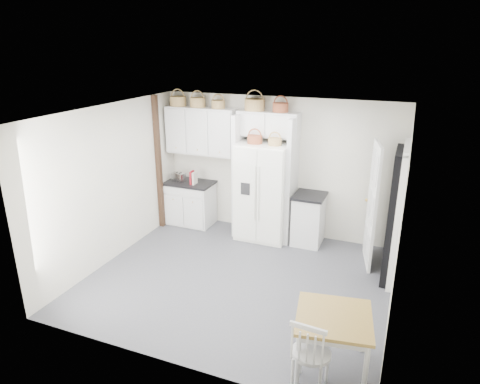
% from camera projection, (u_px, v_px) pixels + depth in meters
% --- Properties ---
extents(floor, '(4.50, 4.50, 0.00)m').
position_uv_depth(floor, '(238.00, 279.00, 6.70)').
color(floor, '#4C4D53').
rests_on(floor, ground).
extents(ceiling, '(4.50, 4.50, 0.00)m').
position_uv_depth(ceiling, '(238.00, 113.00, 5.84)').
color(ceiling, white).
rests_on(ceiling, wall_back).
extents(wall_back, '(4.50, 0.00, 4.50)m').
position_uv_depth(wall_back, '(278.00, 167.00, 8.02)').
color(wall_back, beige).
rests_on(wall_back, floor).
extents(wall_left, '(0.00, 4.00, 4.00)m').
position_uv_depth(wall_left, '(112.00, 184.00, 7.06)').
color(wall_left, beige).
rests_on(wall_left, floor).
extents(wall_right, '(0.00, 4.00, 4.00)m').
position_uv_depth(wall_right, '(400.00, 225.00, 5.48)').
color(wall_right, beige).
rests_on(wall_right, floor).
extents(refrigerator, '(0.94, 0.75, 1.82)m').
position_uv_depth(refrigerator, '(264.00, 191.00, 7.90)').
color(refrigerator, white).
rests_on(refrigerator, floor).
extents(base_cab_left, '(0.91, 0.57, 0.84)m').
position_uv_depth(base_cab_left, '(191.00, 203.00, 8.66)').
color(base_cab_left, silver).
rests_on(base_cab_left, floor).
extents(base_cab_right, '(0.51, 0.61, 0.90)m').
position_uv_depth(base_cab_right, '(309.00, 220.00, 7.79)').
color(base_cab_right, silver).
rests_on(base_cab_right, floor).
extents(dining_table, '(0.94, 0.94, 0.68)m').
position_uv_depth(dining_table, '(332.00, 342.00, 4.79)').
color(dining_table, brown).
rests_on(dining_table, floor).
extents(windsor_chair, '(0.45, 0.42, 0.87)m').
position_uv_depth(windsor_chair, '(311.00, 353.00, 4.48)').
color(windsor_chair, silver).
rests_on(windsor_chair, floor).
extents(counter_left, '(0.95, 0.61, 0.04)m').
position_uv_depth(counter_left, '(190.00, 183.00, 8.51)').
color(counter_left, black).
rests_on(counter_left, base_cab_left).
extents(counter_right, '(0.55, 0.65, 0.04)m').
position_uv_depth(counter_right, '(310.00, 196.00, 7.64)').
color(counter_right, black).
rests_on(counter_right, base_cab_right).
extents(toaster, '(0.29, 0.20, 0.18)m').
position_uv_depth(toaster, '(179.00, 177.00, 8.51)').
color(toaster, silver).
rests_on(toaster, counter_left).
extents(cookbook_red, '(0.05, 0.17, 0.26)m').
position_uv_depth(cookbook_red, '(192.00, 177.00, 8.36)').
color(cookbook_red, maroon).
rests_on(cookbook_red, counter_left).
extents(cookbook_cream, '(0.04, 0.17, 0.25)m').
position_uv_depth(cookbook_cream, '(195.00, 178.00, 8.34)').
color(cookbook_cream, beige).
rests_on(cookbook_cream, counter_left).
extents(basket_upper_a, '(0.32, 0.32, 0.18)m').
position_uv_depth(basket_upper_a, '(178.00, 101.00, 8.19)').
color(basket_upper_a, '#9F7E48').
rests_on(basket_upper_a, upper_cabinet).
extents(basket_upper_b, '(0.30, 0.30, 0.18)m').
position_uv_depth(basket_upper_b, '(198.00, 102.00, 8.04)').
color(basket_upper_b, '#9F7E48').
rests_on(basket_upper_b, upper_cabinet).
extents(basket_upper_c, '(0.26, 0.26, 0.15)m').
position_uv_depth(basket_upper_c, '(218.00, 104.00, 7.90)').
color(basket_upper_c, '#9F7E48').
rests_on(basket_upper_c, upper_cabinet).
extents(basket_bridge_a, '(0.36, 0.36, 0.20)m').
position_uv_depth(basket_bridge_a, '(255.00, 105.00, 7.64)').
color(basket_bridge_a, '#9F7E48').
rests_on(basket_bridge_a, bridge_cabinet).
extents(basket_bridge_b, '(0.28, 0.28, 0.16)m').
position_uv_depth(basket_bridge_b, '(280.00, 108.00, 7.47)').
color(basket_bridge_b, brown).
rests_on(basket_bridge_b, bridge_cabinet).
extents(basket_fridge_a, '(0.27, 0.27, 0.14)m').
position_uv_depth(basket_fridge_a, '(255.00, 139.00, 7.54)').
color(basket_fridge_a, brown).
rests_on(basket_fridge_a, refrigerator).
extents(basket_fridge_b, '(0.24, 0.24, 0.13)m').
position_uv_depth(basket_fridge_b, '(275.00, 142.00, 7.41)').
color(basket_fridge_b, '#9F7E48').
rests_on(basket_fridge_b, refrigerator).
extents(upper_cabinet, '(1.40, 0.34, 0.90)m').
position_uv_depth(upper_cabinet, '(201.00, 131.00, 8.20)').
color(upper_cabinet, silver).
rests_on(upper_cabinet, wall_back).
extents(bridge_cabinet, '(1.12, 0.34, 0.45)m').
position_uv_depth(bridge_cabinet, '(269.00, 124.00, 7.65)').
color(bridge_cabinet, silver).
rests_on(bridge_cabinet, wall_back).
extents(fridge_panel_left, '(0.08, 0.60, 2.30)m').
position_uv_depth(fridge_panel_left, '(239.00, 175.00, 8.04)').
color(fridge_panel_left, silver).
rests_on(fridge_panel_left, floor).
extents(fridge_panel_right, '(0.08, 0.60, 2.30)m').
position_uv_depth(fridge_panel_right, '(292.00, 181.00, 7.68)').
color(fridge_panel_right, silver).
rests_on(fridge_panel_right, floor).
extents(trim_post, '(0.09, 0.09, 2.60)m').
position_uv_depth(trim_post, '(159.00, 164.00, 8.22)').
color(trim_post, black).
rests_on(trim_post, floor).
extents(doorway_void, '(0.18, 0.85, 2.05)m').
position_uv_depth(doorway_void, '(395.00, 216.00, 6.47)').
color(doorway_void, black).
rests_on(doorway_void, floor).
extents(door_slab, '(0.21, 0.79, 2.05)m').
position_uv_depth(door_slab, '(372.00, 205.00, 6.89)').
color(door_slab, white).
rests_on(door_slab, floor).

